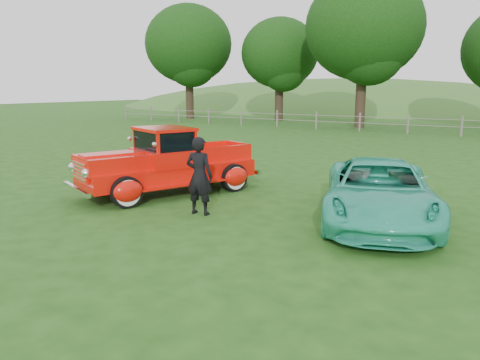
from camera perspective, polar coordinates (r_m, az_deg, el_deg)
The scene contains 9 objects.
ground at distance 10.48m, azimuth -8.32°, elevation -4.44°, with size 140.00×140.00×0.00m, color #1D4712.
distant_hills at distance 68.34m, azimuth 23.16°, elevation 4.19°, with size 116.00×60.00×18.00m.
fence_line at distance 30.44m, azimuth 19.79°, elevation 6.45°, with size 48.00×0.12×1.20m.
tree_far_west at distance 43.04m, azimuth -6.29°, elevation 16.11°, with size 7.60×7.60×9.93m.
tree_mid_west at distance 40.29m, azimuth 4.87°, elevation 15.13°, with size 6.40×6.40×8.46m.
tree_near_west at distance 34.54m, azimuth 14.89°, elevation 17.54°, with size 8.00×8.00×10.42m.
red_pickup at distance 12.63m, azimuth -8.85°, elevation 1.93°, with size 3.52×5.28×1.78m.
teal_sedan at distance 10.22m, azimuth 16.59°, elevation -1.40°, with size 2.18×4.73×1.31m, color #2DB493.
man at distance 10.42m, azimuth -4.98°, elevation 0.51°, with size 0.64×0.42×1.75m, color black.
Camera 1 is at (6.61, -7.63, 2.82)m, focal length 35.00 mm.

